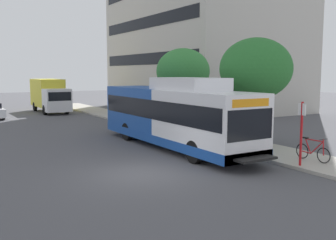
{
  "coord_description": "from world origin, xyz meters",
  "views": [
    {
      "loc": [
        -6.78,
        -13.12,
        3.89
      ],
      "look_at": [
        2.9,
        3.0,
        1.6
      ],
      "focal_mm": 41.63,
      "sensor_mm": 36.0,
      "label": 1
    }
  ],
  "objects_px": {
    "street_tree_near_stop": "(256,69)",
    "box_truck_background": "(50,95)",
    "bicycle_parked": "(313,151)",
    "street_tree_mid_block": "(183,71)",
    "transit_bus": "(174,115)",
    "bus_stop_sign_pole": "(301,129)"
  },
  "relations": [
    {
      "from": "street_tree_near_stop",
      "to": "box_truck_background",
      "type": "height_order",
      "value": "street_tree_near_stop"
    },
    {
      "from": "bicycle_parked",
      "to": "street_tree_mid_block",
      "type": "xyz_separation_m",
      "value": [
        1.1,
        11.84,
        3.42
      ]
    },
    {
      "from": "transit_bus",
      "to": "street_tree_mid_block",
      "type": "xyz_separation_m",
      "value": [
        4.23,
        5.62,
        2.28
      ]
    },
    {
      "from": "street_tree_near_stop",
      "to": "street_tree_mid_block",
      "type": "relative_size",
      "value": 1.02
    },
    {
      "from": "transit_bus",
      "to": "street_tree_near_stop",
      "type": "xyz_separation_m",
      "value": [
        3.82,
        -1.92,
        2.38
      ]
    },
    {
      "from": "bus_stop_sign_pole",
      "to": "street_tree_mid_block",
      "type": "xyz_separation_m",
      "value": [
        2.24,
        12.15,
        2.33
      ]
    },
    {
      "from": "box_truck_background",
      "to": "bus_stop_sign_pole",
      "type": "bearing_deg",
      "value": -84.25
    },
    {
      "from": "bicycle_parked",
      "to": "street_tree_near_stop",
      "type": "relative_size",
      "value": 0.32
    },
    {
      "from": "bus_stop_sign_pole",
      "to": "bicycle_parked",
      "type": "bearing_deg",
      "value": 14.92
    },
    {
      "from": "bicycle_parked",
      "to": "street_tree_near_stop",
      "type": "bearing_deg",
      "value": 80.96
    },
    {
      "from": "bus_stop_sign_pole",
      "to": "bicycle_parked",
      "type": "distance_m",
      "value": 1.6
    },
    {
      "from": "transit_bus",
      "to": "street_tree_near_stop",
      "type": "height_order",
      "value": "street_tree_near_stop"
    },
    {
      "from": "street_tree_mid_block",
      "to": "transit_bus",
      "type": "bearing_deg",
      "value": -127.0
    },
    {
      "from": "street_tree_mid_block",
      "to": "box_truck_background",
      "type": "relative_size",
      "value": 0.77
    },
    {
      "from": "transit_bus",
      "to": "street_tree_near_stop",
      "type": "relative_size",
      "value": 2.2
    },
    {
      "from": "bicycle_parked",
      "to": "box_truck_background",
      "type": "bearing_deg",
      "value": 98.1
    },
    {
      "from": "street_tree_mid_block",
      "to": "box_truck_background",
      "type": "xyz_separation_m",
      "value": [
        -5.09,
        16.21,
        -2.24
      ]
    },
    {
      "from": "bicycle_parked",
      "to": "box_truck_background",
      "type": "xyz_separation_m",
      "value": [
        -3.99,
        28.05,
        1.18
      ]
    },
    {
      "from": "transit_bus",
      "to": "street_tree_mid_block",
      "type": "bearing_deg",
      "value": 53.0
    },
    {
      "from": "street_tree_near_stop",
      "to": "box_truck_background",
      "type": "distance_m",
      "value": 24.31
    },
    {
      "from": "transit_bus",
      "to": "bicycle_parked",
      "type": "height_order",
      "value": "transit_bus"
    },
    {
      "from": "bicycle_parked",
      "to": "street_tree_mid_block",
      "type": "bearing_deg",
      "value": 84.7
    }
  ]
}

